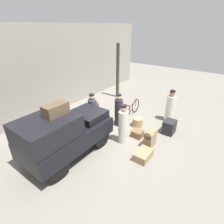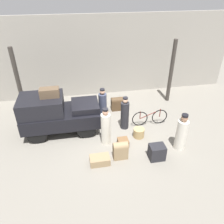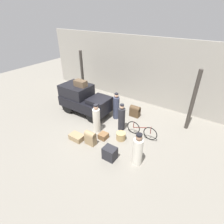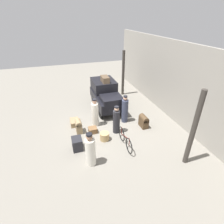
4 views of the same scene
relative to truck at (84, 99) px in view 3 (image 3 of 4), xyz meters
The scene contains 17 objects.
ground_plane 2.47m from the truck, 13.90° to the right, with size 30.00×30.00×0.00m, color gray.
station_building_facade 4.35m from the truck, 57.99° to the left, with size 16.00×0.15×4.50m.
canopy_pillar_left 2.69m from the truck, 132.97° to the left, with size 0.21×0.21×3.44m.
canopy_pillar_right 6.39m from the truck, 17.34° to the left, with size 0.21×0.21×3.44m.
truck is the anchor object (origin of this frame).
bicycle 4.29m from the truck, ahead, with size 1.73×0.04×0.81m.
wicker_basket 3.72m from the truck, 17.47° to the right, with size 0.48×0.48×0.41m.
porter_with_bicycle 2.20m from the truck, 14.47° to the left, with size 0.38×0.38×1.69m.
porter_carrying_trunk 3.03m from the truck, ahead, with size 0.38×0.38×1.59m.
porter_standing_middle 5.34m from the truck, 23.17° to the right, with size 0.43×0.43×1.62m.
conductor_in_dark_uniform 2.34m from the truck, 31.69° to the right, with size 0.39×0.39×1.68m.
suitcase_tan_flat 3.35m from the truck, 24.54° to the left, with size 0.63×0.36×0.73m.
trunk_large_brown 4.58m from the truck, 33.96° to the right, with size 0.59×0.48×0.61m.
trunk_umber_medium 2.97m from the truck, 56.97° to the right, with size 0.75×0.49×0.30m.
trunk_barrel_dark 3.33m from the truck, 43.37° to the right, with size 0.56×0.31×0.75m.
suitcase_black_upright 3.18m from the truck, 30.12° to the right, with size 0.43×0.45×0.30m.
trunk_on_truck_roof 1.01m from the truck, behind, with size 0.79×0.44×0.38m.
Camera 3 is at (4.89, -6.77, 5.95)m, focal length 28.00 mm.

